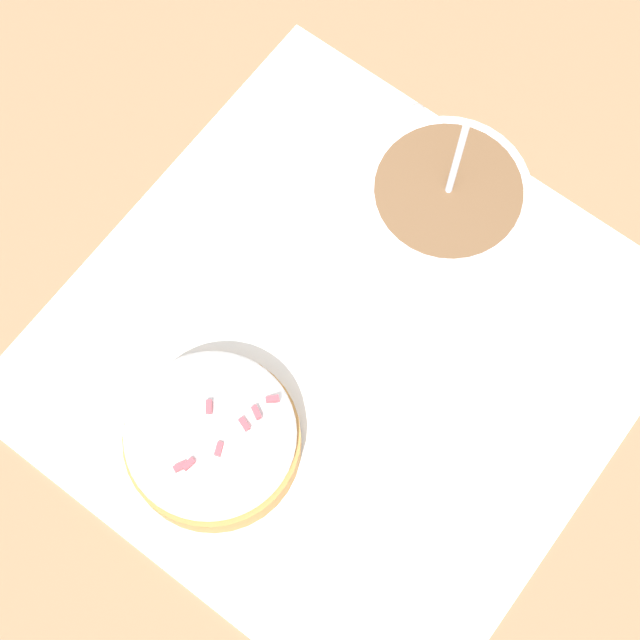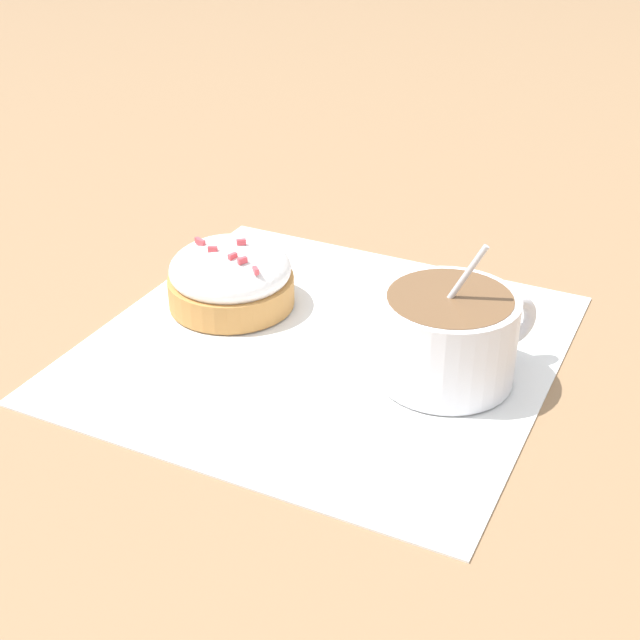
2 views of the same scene
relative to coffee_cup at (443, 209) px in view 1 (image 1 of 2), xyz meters
The scene contains 4 objects.
ground_plane 0.10m from the coffee_cup, behind, with size 3.00×3.00×0.00m, color #93704C.
paper_napkin 0.10m from the coffee_cup, behind, with size 0.35×0.35×0.00m.
coffee_cup is the anchor object (origin of this frame).
frosted_pastry 0.18m from the coffee_cup, behind, with size 0.10×0.10×0.05m.
Camera 1 is at (-0.15, -0.12, 0.59)m, focal length 60.00 mm.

